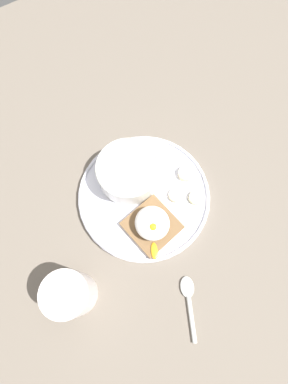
{
  "coord_description": "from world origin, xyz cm",
  "views": [
    {
      "loc": [
        -14.86,
        9.13,
        57.11
      ],
      "look_at": [
        0.0,
        0.0,
        5.0
      ],
      "focal_mm": 28.0,
      "sensor_mm": 36.0,
      "label": 1
    }
  ],
  "objects_px": {
    "poached_egg": "(152,224)",
    "coffee_mug": "(71,294)",
    "banana_slice_front": "(196,198)",
    "banana_slice_back": "(186,174)",
    "oatmeal_bowl": "(128,172)",
    "banana_slice_left": "(176,195)",
    "toast_slice": "(152,226)",
    "spoon": "(189,300)"
  },
  "relations": [
    {
      "from": "poached_egg",
      "to": "banana_slice_back",
      "type": "xyz_separation_m",
      "value": [
        0.05,
        -0.11,
        -0.02
      ]
    },
    {
      "from": "toast_slice",
      "to": "banana_slice_back",
      "type": "height_order",
      "value": "banana_slice_back"
    },
    {
      "from": "poached_egg",
      "to": "banana_slice_front",
      "type": "bearing_deg",
      "value": -88.36
    },
    {
      "from": "poached_egg",
      "to": "spoon",
      "type": "xyz_separation_m",
      "value": [
        -0.14,
        0.01,
        -0.03
      ]
    },
    {
      "from": "toast_slice",
      "to": "poached_egg",
      "type": "distance_m",
      "value": 0.02
    },
    {
      "from": "oatmeal_bowl",
      "to": "toast_slice",
      "type": "xyz_separation_m",
      "value": [
        -0.1,
        0.01,
        -0.02
      ]
    },
    {
      "from": "oatmeal_bowl",
      "to": "poached_egg",
      "type": "bearing_deg",
      "value": 172.53
    },
    {
      "from": "poached_egg",
      "to": "banana_slice_left",
      "type": "bearing_deg",
      "value": -68.98
    },
    {
      "from": "oatmeal_bowl",
      "to": "banana_slice_back",
      "type": "height_order",
      "value": "oatmeal_bowl"
    },
    {
      "from": "banana_slice_back",
      "to": "spoon",
      "type": "xyz_separation_m",
      "value": [
        -0.19,
        0.12,
        -0.01
      ]
    },
    {
      "from": "toast_slice",
      "to": "banana_slice_left",
      "type": "height_order",
      "value": "toast_slice"
    },
    {
      "from": "oatmeal_bowl",
      "to": "toast_slice",
      "type": "height_order",
      "value": "oatmeal_bowl"
    },
    {
      "from": "banana_slice_front",
      "to": "coffee_mug",
      "type": "height_order",
      "value": "coffee_mug"
    },
    {
      "from": "oatmeal_bowl",
      "to": "banana_slice_front",
      "type": "relative_size",
      "value": 3.12
    },
    {
      "from": "banana_slice_front",
      "to": "coffee_mug",
      "type": "relative_size",
      "value": 0.38
    },
    {
      "from": "toast_slice",
      "to": "oatmeal_bowl",
      "type": "bearing_deg",
      "value": -7.29
    },
    {
      "from": "coffee_mug",
      "to": "banana_slice_back",
      "type": "bearing_deg",
      "value": -73.55
    },
    {
      "from": "oatmeal_bowl",
      "to": "banana_slice_left",
      "type": "bearing_deg",
      "value": -144.65
    },
    {
      "from": "banana_slice_left",
      "to": "oatmeal_bowl",
      "type": "bearing_deg",
      "value": 35.35
    },
    {
      "from": "oatmeal_bowl",
      "to": "banana_slice_front",
      "type": "distance_m",
      "value": 0.14
    },
    {
      "from": "spoon",
      "to": "poached_egg",
      "type": "bearing_deg",
      "value": -5.09
    },
    {
      "from": "oatmeal_bowl",
      "to": "toast_slice",
      "type": "bearing_deg",
      "value": 172.71
    },
    {
      "from": "toast_slice",
      "to": "banana_slice_back",
      "type": "bearing_deg",
      "value": -64.65
    },
    {
      "from": "poached_egg",
      "to": "coffee_mug",
      "type": "height_order",
      "value": "coffee_mug"
    },
    {
      "from": "banana_slice_left",
      "to": "spoon",
      "type": "bearing_deg",
      "value": 153.85
    },
    {
      "from": "banana_slice_front",
      "to": "oatmeal_bowl",
      "type": "bearing_deg",
      "value": 39.59
    },
    {
      "from": "oatmeal_bowl",
      "to": "banana_slice_left",
      "type": "distance_m",
      "value": 0.1
    },
    {
      "from": "poached_egg",
      "to": "toast_slice",
      "type": "bearing_deg",
      "value": -27.13
    },
    {
      "from": "spoon",
      "to": "banana_slice_back",
      "type": "bearing_deg",
      "value": -32.41
    },
    {
      "from": "coffee_mug",
      "to": "spoon",
      "type": "relative_size",
      "value": 0.95
    },
    {
      "from": "banana_slice_left",
      "to": "poached_egg",
      "type": "bearing_deg",
      "value": 111.02
    },
    {
      "from": "spoon",
      "to": "toast_slice",
      "type": "bearing_deg",
      "value": -5.23
    },
    {
      "from": "banana_slice_front",
      "to": "banana_slice_back",
      "type": "distance_m",
      "value": 0.05
    },
    {
      "from": "toast_slice",
      "to": "banana_slice_front",
      "type": "height_order",
      "value": "toast_slice"
    },
    {
      "from": "spoon",
      "to": "coffee_mug",
      "type": "bearing_deg",
      "value": 55.57
    },
    {
      "from": "poached_egg",
      "to": "banana_slice_left",
      "type": "height_order",
      "value": "poached_egg"
    },
    {
      "from": "oatmeal_bowl",
      "to": "poached_egg",
      "type": "distance_m",
      "value": 0.11
    },
    {
      "from": "banana_slice_front",
      "to": "spoon",
      "type": "height_order",
      "value": "banana_slice_front"
    },
    {
      "from": "banana_slice_front",
      "to": "banana_slice_left",
      "type": "relative_size",
      "value": 0.98
    },
    {
      "from": "oatmeal_bowl",
      "to": "banana_slice_back",
      "type": "bearing_deg",
      "value": -118.57
    },
    {
      "from": "poached_egg",
      "to": "banana_slice_front",
      "type": "xyz_separation_m",
      "value": [
        0.0,
        -0.1,
        -0.02
      ]
    },
    {
      "from": "poached_egg",
      "to": "coffee_mug",
      "type": "relative_size",
      "value": 0.91
    }
  ]
}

